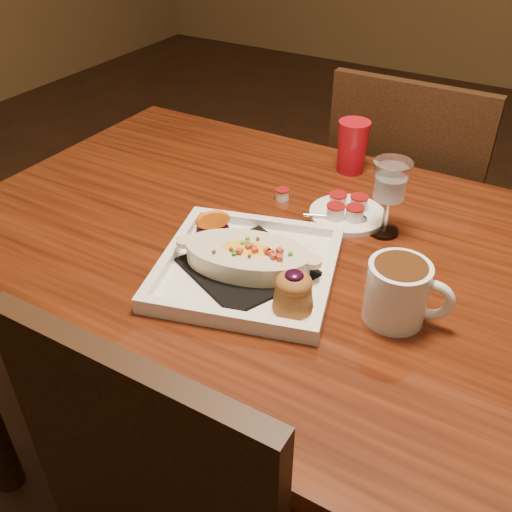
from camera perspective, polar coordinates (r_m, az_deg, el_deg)
The scene contains 9 objects.
floor at distance 1.62m, azimuth 4.35°, elevation -22.07°, with size 7.00×7.00×0.00m, color #321B10.
table at distance 1.13m, azimuth 5.81°, elevation -3.99°, with size 1.50×0.90×0.75m.
chair_far at distance 1.71m, azimuth 14.69°, elevation 3.98°, with size 0.42×0.42×0.93m.
plate at distance 1.00m, azimuth -0.54°, elevation -0.82°, with size 0.38×0.38×0.08m.
coffee_mug at distance 0.92m, azimuth 14.14°, elevation -3.35°, with size 0.14×0.10×0.10m.
goblet at distance 1.11m, azimuth 13.27°, elevation 6.96°, with size 0.07×0.07×0.15m.
saucer at distance 1.19m, azimuth 9.02°, elevation 4.37°, with size 0.16×0.16×0.11m.
creamer_loose at distance 1.24m, azimuth 2.64°, elevation 6.20°, with size 0.03×0.03×0.02m.
red_tumbler at distance 1.35m, azimuth 9.61°, elevation 10.72°, with size 0.07×0.07×0.12m, color #B90D1B.
Camera 1 is at (0.34, -0.81, 1.37)m, focal length 40.00 mm.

